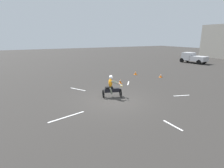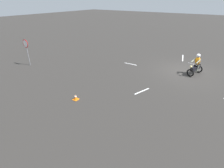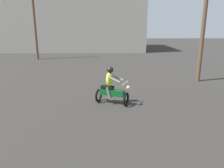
{
  "view_description": "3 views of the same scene",
  "coord_description": "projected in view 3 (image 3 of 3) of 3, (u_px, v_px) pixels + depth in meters",
  "views": [
    {
      "loc": [
        10.25,
        -5.45,
        4.33
      ],
      "look_at": [
        -0.73,
        0.23,
        1.0
      ],
      "focal_mm": 28.0,
      "sensor_mm": 36.0,
      "label": 1
    },
    {
      "loc": [
        -2.56,
        14.43,
        5.48
      ],
      "look_at": [
        2.64,
        6.83,
        0.9
      ],
      "focal_mm": 28.0,
      "sensor_mm": 36.0,
      "label": 2
    },
    {
      "loc": [
        5.78,
        4.37,
        3.38
      ],
      "look_at": [
        6.01,
        13.43,
        0.9
      ],
      "focal_mm": 35.0,
      "sensor_mm": 36.0,
      "label": 3
    }
  ],
  "objects": [
    {
      "name": "motorcycle_rider_background",
      "position": [
        111.0,
        88.0,
        9.45
      ],
      "size": [
        1.53,
        1.13,
        1.66
      ],
      "rotation": [
        0.0,
        0.0,
        4.3
      ],
      "color": "black",
      "rests_on": "ground"
    },
    {
      "name": "utility_pole_near",
      "position": [
        204.0,
        19.0,
        12.55
      ],
      "size": [
        0.24,
        0.24,
        7.36
      ],
      "primitive_type": "cylinder",
      "color": "brown",
      "rests_on": "ground"
    },
    {
      "name": "utility_pole_far",
      "position": [
        34.0,
        18.0,
        20.85
      ],
      "size": [
        0.24,
        0.24,
        8.0
      ],
      "primitive_type": "cylinder",
      "color": "brown",
      "rests_on": "ground"
    },
    {
      "name": "building_backdrop",
      "position": [
        43.0,
        24.0,
        30.08
      ],
      "size": [
        27.15,
        9.75,
        6.89
      ],
      "primitive_type": "cube",
      "color": "gray",
      "rests_on": "ground"
    }
  ]
}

